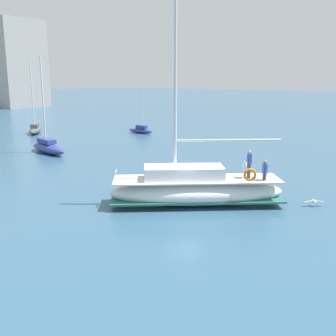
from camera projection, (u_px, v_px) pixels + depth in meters
ground_plane at (184, 203)px, 22.45m from camera, size 400.00×400.00×0.00m
main_sailboat at (195, 189)px, 22.02m from camera, size 8.07×8.85×11.64m
moored_sloop_near at (141, 130)px, 50.66m from camera, size 0.94×3.83×5.61m
moored_cutter_left at (35, 129)px, 50.46m from camera, size 4.51×4.80×8.80m
moored_cutter_right at (48, 147)px, 37.18m from camera, size 2.31×5.85×8.85m
seagull at (314, 201)px, 21.81m from camera, size 0.80×0.93×0.17m
mooring_buoy at (195, 173)px, 28.41m from camera, size 0.77×0.77×0.98m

